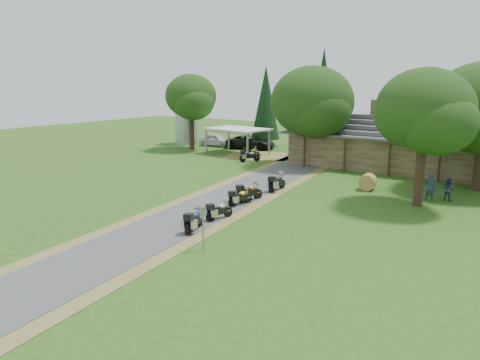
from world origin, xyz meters
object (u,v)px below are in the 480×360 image
Objects in this scene: motorcycle_row_b at (219,210)px; hay_bale at (368,182)px; motorcycle_row_d at (249,191)px; motorcycle_row_c at (240,196)px; carport at (237,141)px; motorcycle_carport_b at (250,155)px; lodge at (405,142)px; motorcycle_carport_a at (251,152)px; car_dark_suv at (251,139)px; motorcycle_row_a at (194,219)px; silo at (186,121)px; motorcycle_row_e at (277,182)px; car_white_sedan at (216,138)px.

hay_bale is at bearing -7.80° from motorcycle_row_b.
motorcycle_row_c is at bearing -159.72° from motorcycle_row_d.
carport is 3.52× the size of motorcycle_carport_b.
motorcycle_carport_b is at bearing -159.68° from lodge.
motorcycle_row_c is at bearing -101.44° from motorcycle_carport_a.
motorcycle_carport_a is at bearing 47.50° from motorcycle_row_d.
motorcycle_row_a is at bearing -167.10° from car_dark_suv.
motorcycle_row_b reaches higher than motorcycle_carport_a.
carport is at bearing -174.63° from lodge.
lodge is at bearing 10.92° from carport.
silo is 30.62m from motorcycle_row_d.
motorcycle_row_e is (-0.93, 8.26, 0.09)m from motorcycle_row_b.
motorcycle_carport_b is at bearing -130.21° from car_white_sedan.
motorcycle_carport_a is (2.63, -1.21, -0.85)m from carport.
car_white_sedan is 31.50m from motorcycle_row_b.
motorcycle_row_e is 1.66× the size of hay_bale.
car_dark_suv reaches higher than motorcycle_carport_a.
silo is at bearing 63.55° from motorcycle_row_d.
motorcycle_carport_b reaches higher than motorcycle_row_c.
silo is 36.38m from motorcycle_row_a.
car_dark_suv is 24.80m from motorcycle_row_d.
carport is 21.92m from motorcycle_row_c.
car_white_sedan is at bearing 47.44° from motorcycle_row_e.
motorcycle_row_a is 7.14m from motorcycle_row_d.
motorcycle_row_b is 13.12m from hay_bale.
motorcycle_row_c is (-0.81, 3.32, 0.01)m from motorcycle_row_b.
motorcycle_carport_a is (3.62, -5.37, -0.63)m from car_dark_suv.
silo reaches higher than car_white_sedan.
motorcycle_carport_b is at bearing -102.88° from motorcycle_carport_a.
hay_bale is (23.83, -12.54, -0.36)m from car_white_sedan.
silo reaches higher than motorcycle_carport_a.
car_dark_suv is at bearing 45.65° from motorcycle_row_c.
motorcycle_row_c is at bearing 25.98° from motorcycle_row_b.
motorcycle_row_d is at bearing -105.62° from lodge.
hay_bale is (19.02, -12.98, -0.62)m from car_dark_suv.
lodge reaches higher than motorcycle_row_d.
car_dark_suv is (-18.69, 2.50, -1.24)m from lodge.
motorcycle_row_b is 0.87× the size of motorcycle_row_e.
hay_bale is at bearing -88.21° from lodge.
hay_bale is (5.42, 4.06, -0.08)m from motorcycle_row_e.
motorcycle_carport_b is (-8.70, 9.44, -0.04)m from motorcycle_row_e.
lodge is at bearing -24.68° from motorcycle_row_a.
motorcycle_carport_a is (-10.09, 16.62, -0.02)m from motorcycle_row_c.
lodge is 11.41× the size of motorcycle_carport_b.
motorcycle_row_b is 20.15m from motorcycle_carport_b.
motorcycle_row_d is 1.67× the size of hay_bale.
carport is 20.08m from hay_bale.
motorcycle_row_b is (19.34, -24.87, -0.37)m from car_white_sedan.
car_dark_suv is at bearing 12.15° from motorcycle_row_a.
carport is at bearing 112.55° from motorcycle_carport_a.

